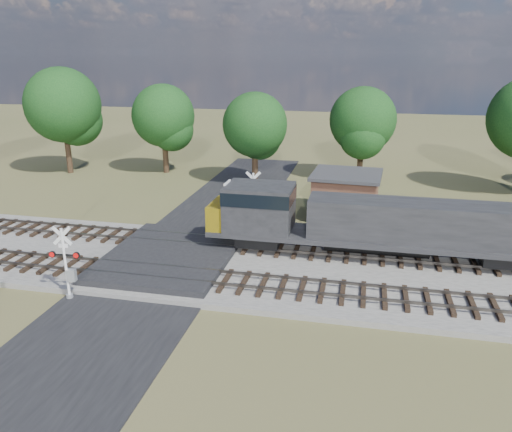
# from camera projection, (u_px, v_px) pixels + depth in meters

# --- Properties ---
(ground) EXTENTS (160.00, 160.00, 0.00)m
(ground) POSITION_uv_depth(u_px,v_px,m) (167.00, 266.00, 28.51)
(ground) COLOR #4E512B
(ground) RESTS_ON ground
(ballast_bed) EXTENTS (140.00, 10.00, 0.30)m
(ballast_bed) POSITION_uv_depth(u_px,v_px,m) (345.00, 275.00, 26.89)
(ballast_bed) COLOR gray
(ballast_bed) RESTS_ON ground
(road) EXTENTS (7.00, 60.00, 0.08)m
(road) POSITION_uv_depth(u_px,v_px,m) (167.00, 265.00, 28.49)
(road) COLOR black
(road) RESTS_ON ground
(crossing_panel) EXTENTS (7.00, 9.00, 0.62)m
(crossing_panel) POSITION_uv_depth(u_px,v_px,m) (170.00, 257.00, 28.87)
(crossing_panel) COLOR #262628
(crossing_panel) RESTS_ON ground
(track_near) EXTENTS (140.00, 2.60, 0.33)m
(track_near) POSITION_uv_depth(u_px,v_px,m) (209.00, 279.00, 25.89)
(track_near) COLOR black
(track_near) RESTS_ON ballast_bed
(track_far) EXTENTS (140.00, 2.60, 0.33)m
(track_far) POSITION_uv_depth(u_px,v_px,m) (233.00, 244.00, 30.53)
(track_far) COLOR black
(track_far) RESTS_ON ballast_bed
(crossing_signal_near) EXTENTS (1.54, 0.36, 3.82)m
(crossing_signal_near) POSITION_uv_depth(u_px,v_px,m) (68.00, 270.00, 24.14)
(crossing_signal_near) COLOR silver
(crossing_signal_near) RESTS_ON ground
(crossing_signal_far) EXTENTS (1.64, 0.41, 4.10)m
(crossing_signal_far) POSITION_uv_depth(u_px,v_px,m) (252.00, 206.00, 33.82)
(crossing_signal_far) COLOR silver
(crossing_signal_far) RESTS_ON ground
(equipment_shed) EXTENTS (5.19, 5.19, 3.33)m
(equipment_shed) POSITION_uv_depth(u_px,v_px,m) (346.00, 195.00, 36.42)
(equipment_shed) COLOR #4E2E21
(equipment_shed) RESTS_ON ground
(treeline) EXTENTS (82.80, 10.87, 10.35)m
(treeline) POSITION_uv_depth(u_px,v_px,m) (340.00, 117.00, 43.96)
(treeline) COLOR black
(treeline) RESTS_ON ground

